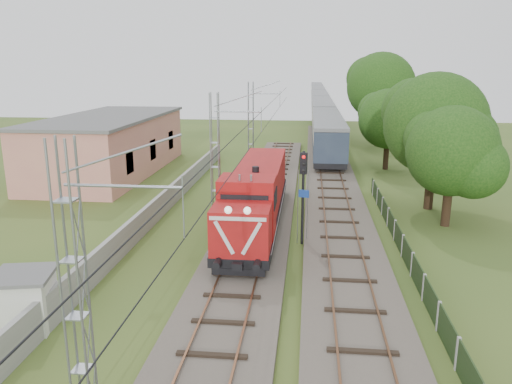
# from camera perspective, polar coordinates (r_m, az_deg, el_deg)

# --- Properties ---
(ground) EXTENTS (140.00, 140.00, 0.00)m
(ground) POSITION_cam_1_polar(r_m,az_deg,el_deg) (21.95, -2.50, -11.85)
(ground) COLOR #39541F
(ground) RESTS_ON ground
(track_main) EXTENTS (4.20, 70.00, 0.45)m
(track_main) POSITION_cam_1_polar(r_m,az_deg,el_deg) (28.28, -0.40, -5.28)
(track_main) COLOR #6B6054
(track_main) RESTS_ON ground
(track_side) EXTENTS (4.20, 80.00, 0.45)m
(track_side) POSITION_cam_1_polar(r_m,az_deg,el_deg) (40.64, 8.70, 0.68)
(track_side) COLOR #6B6054
(track_side) RESTS_ON ground
(catenary) EXTENTS (3.31, 70.00, 8.00)m
(catenary) POSITION_cam_1_polar(r_m,az_deg,el_deg) (32.51, -4.60, 4.33)
(catenary) COLOR gray
(catenary) RESTS_ON ground
(boundary_wall) EXTENTS (0.25, 40.00, 1.50)m
(boundary_wall) POSITION_cam_1_polar(r_m,az_deg,el_deg) (34.06, -10.38, -1.09)
(boundary_wall) COLOR #9E9E99
(boundary_wall) RESTS_ON ground
(station_building) EXTENTS (8.40, 20.40, 5.22)m
(station_building) POSITION_cam_1_polar(r_m,az_deg,el_deg) (47.57, -16.33, 5.26)
(station_building) COLOR tan
(station_building) RESTS_ON ground
(fence) EXTENTS (0.12, 32.00, 1.20)m
(fence) POSITION_cam_1_polar(r_m,az_deg,el_deg) (24.74, 17.42, -7.89)
(fence) COLOR black
(fence) RESTS_ON ground
(locomotive) EXTENTS (2.81, 16.07, 4.08)m
(locomotive) POSITION_cam_1_polar(r_m,az_deg,el_deg) (29.69, 0.05, -0.38)
(locomotive) COLOR black
(locomotive) RESTS_ON ground
(coach_rake) EXTENTS (3.14, 117.27, 3.63)m
(coach_rake) POSITION_cam_1_polar(r_m,az_deg,el_deg) (102.68, 7.27, 10.30)
(coach_rake) COLOR black
(coach_rake) RESTS_ON ground
(signal_post) EXTENTS (0.57, 0.45, 5.22)m
(signal_post) POSITION_cam_1_polar(r_m,az_deg,el_deg) (26.92, 5.42, 1.20)
(signal_post) COLOR black
(signal_post) RESTS_ON ground
(relay_hut) EXTENTS (2.53, 2.53, 2.20)m
(relay_hut) POSITION_cam_1_polar(r_m,az_deg,el_deg) (20.99, -24.84, -11.18)
(relay_hut) COLOR silver
(relay_hut) RESTS_ON ground
(tree_a) EXTENTS (5.71, 5.43, 7.40)m
(tree_a) POSITION_cam_1_polar(r_m,az_deg,el_deg) (32.07, 21.62, 4.25)
(tree_a) COLOR #372516
(tree_a) RESTS_ON ground
(tree_b) EXTENTS (7.16, 6.81, 9.28)m
(tree_b) POSITION_cam_1_polar(r_m,az_deg,el_deg) (35.48, 19.94, 7.20)
(tree_b) COLOR #372516
(tree_b) RESTS_ON ground
(tree_c) EXTENTS (5.84, 5.56, 7.56)m
(tree_c) POSITION_cam_1_polar(r_m,az_deg,el_deg) (48.45, 14.98, 8.00)
(tree_c) COLOR #372516
(tree_c) RESTS_ON ground
(tree_d) EXTENTS (8.64, 8.23, 11.20)m
(tree_d) POSITION_cam_1_polar(r_m,az_deg,el_deg) (63.72, 14.19, 11.53)
(tree_d) COLOR #372516
(tree_d) RESTS_ON ground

